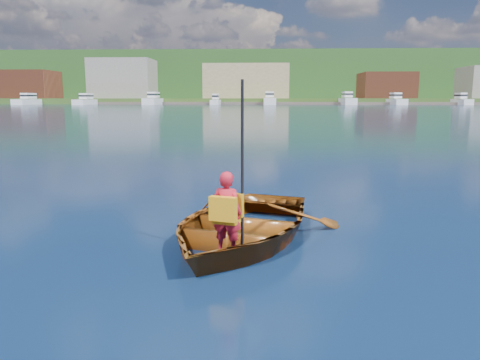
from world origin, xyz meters
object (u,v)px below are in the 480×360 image
object	(u,v)px
rowboat	(240,225)
marina_yachts	(232,100)
child_paddler	(227,211)
dock	(269,103)

from	to	relation	value
rowboat	marina_yachts	size ratio (longest dim) A/B	0.03
child_paddler	marina_yachts	xyz separation A→B (m)	(-8.35, 145.12, 0.76)
rowboat	dock	xyz separation A→B (m)	(3.23, 148.88, 0.18)
child_paddler	marina_yachts	bearing A→B (deg)	93.29
rowboat	marina_yachts	distance (m)	144.47
rowboat	child_paddler	xyz separation A→B (m)	(-0.13, -0.90, 0.42)
dock	marina_yachts	distance (m)	12.65
child_paddler	marina_yachts	size ratio (longest dim) A/B	0.02
rowboat	dock	bearing A→B (deg)	88.76
child_paddler	dock	bearing A→B (deg)	88.71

